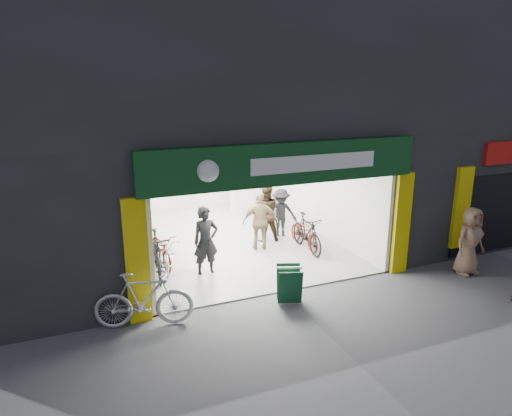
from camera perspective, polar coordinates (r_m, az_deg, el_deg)
ground at (r=10.80m, az=3.36°, el=-10.49°), size 60.00×60.00×0.00m
building at (r=14.65m, az=-1.83°, el=13.90°), size 17.00×10.27×8.00m
bike_left_front at (r=12.11m, az=-11.00°, el=-5.45°), size 0.92×1.81×0.91m
bike_left_midfront at (r=11.65m, az=-12.28°, el=-5.75°), size 0.73×1.96×1.15m
bike_left_midback at (r=12.37m, az=-11.87°, el=-5.02°), size 0.80×1.81×0.92m
bike_left_back at (r=16.30m, az=-15.47°, el=-0.19°), size 0.68×1.62×0.95m
bike_right_front at (r=13.14m, az=6.37°, el=-3.14°), size 0.60×1.84×1.09m
bike_right_mid at (r=13.49m, az=6.07°, el=-3.13°), size 0.61×1.66×0.87m
bike_right_back at (r=15.60m, az=1.35°, el=-0.02°), size 0.76×1.88×1.09m
parked_bike at (r=9.43m, az=-13.87°, el=-11.04°), size 2.02×0.99×1.17m
customer_a at (r=11.46m, az=-6.29°, el=-4.16°), size 0.67×0.45×1.78m
customer_b at (r=13.73m, az=1.18°, el=-0.69°), size 0.95×0.79×1.79m
customer_c at (r=14.19m, az=3.13°, el=-0.66°), size 1.13×0.85×1.55m
customer_d at (r=13.01m, az=0.56°, el=-1.73°), size 1.10×0.70×1.74m
pedestrian_near at (r=12.65m, az=25.14°, el=-3.76°), size 0.88×0.59×1.74m
sandwich_board at (r=10.16m, az=4.19°, el=-9.42°), size 0.68×0.69×0.82m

